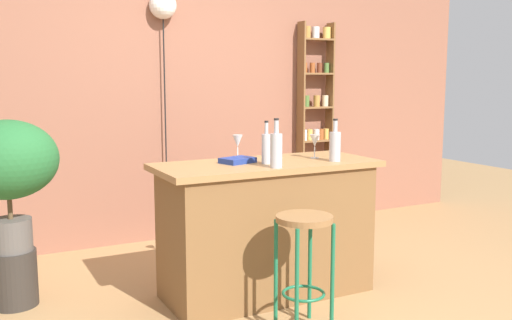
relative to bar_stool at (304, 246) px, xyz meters
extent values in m
plane|color=#A37A4C|center=(0.08, 0.30, -0.50)|extent=(12.00, 12.00, 0.00)
cube|color=#8C5642|center=(0.08, 2.25, 0.90)|extent=(6.40, 0.10, 2.80)
cube|color=brown|center=(0.08, 0.60, -0.07)|extent=(1.36, 0.58, 0.86)
cube|color=#9E7042|center=(0.08, 0.60, 0.38)|extent=(1.48, 0.63, 0.04)
cylinder|color=#196642|center=(-0.12, -0.12, -0.18)|extent=(0.02, 0.02, 0.64)
cylinder|color=#196642|center=(0.12, -0.12, -0.18)|extent=(0.02, 0.02, 0.64)
cylinder|color=#196642|center=(-0.12, 0.12, -0.18)|extent=(0.02, 0.02, 0.64)
cylinder|color=#196642|center=(0.12, 0.12, -0.18)|extent=(0.02, 0.02, 0.64)
torus|color=#196642|center=(0.00, 0.00, -0.28)|extent=(0.25, 0.25, 0.02)
cylinder|color=olive|center=(0.00, 0.00, 0.16)|extent=(0.33, 0.33, 0.03)
cube|color=brown|center=(1.28, 2.11, 0.49)|extent=(0.02, 0.13, 1.99)
cube|color=brown|center=(1.62, 2.11, 0.49)|extent=(0.02, 0.13, 1.99)
cube|color=brown|center=(1.45, 2.11, -0.34)|extent=(0.32, 0.13, 0.02)
cylinder|color=#AD7A38|center=(1.33, 2.11, -0.28)|extent=(0.05, 0.05, 0.09)
cylinder|color=#994C23|center=(1.41, 2.10, -0.28)|extent=(0.05, 0.05, 0.09)
cylinder|color=#994C23|center=(1.49, 2.10, -0.28)|extent=(0.05, 0.05, 0.09)
cylinder|color=brown|center=(1.58, 2.12, -0.28)|extent=(0.05, 0.05, 0.09)
cube|color=brown|center=(1.45, 2.11, 0.00)|extent=(0.32, 0.13, 0.02)
cylinder|color=#4C7033|center=(1.34, 2.12, 0.05)|extent=(0.07, 0.07, 0.09)
cylinder|color=#994C23|center=(1.45, 2.12, 0.05)|extent=(0.07, 0.07, 0.09)
cylinder|color=silver|center=(1.55, 2.10, 0.05)|extent=(0.07, 0.07, 0.09)
cube|color=brown|center=(1.45, 2.11, 0.33)|extent=(0.32, 0.13, 0.02)
cylinder|color=silver|center=(1.31, 2.10, 0.39)|extent=(0.06, 0.06, 0.11)
cylinder|color=gold|center=(1.38, 2.11, 0.39)|extent=(0.06, 0.06, 0.11)
cylinder|color=silver|center=(1.46, 2.10, 0.39)|extent=(0.06, 0.06, 0.11)
cylinder|color=#994C23|center=(1.51, 2.10, 0.39)|extent=(0.06, 0.06, 0.11)
cylinder|color=gold|center=(1.58, 2.11, 0.39)|extent=(0.06, 0.06, 0.11)
cube|color=brown|center=(1.45, 2.11, 0.66)|extent=(0.32, 0.13, 0.02)
cylinder|color=#4C7033|center=(1.34, 2.12, 0.72)|extent=(0.06, 0.06, 0.11)
cylinder|color=#AD7A38|center=(1.45, 2.10, 0.72)|extent=(0.06, 0.06, 0.11)
cylinder|color=beige|center=(1.56, 2.10, 0.72)|extent=(0.06, 0.06, 0.11)
cube|color=brown|center=(1.45, 2.11, 0.99)|extent=(0.32, 0.13, 0.02)
cylinder|color=#994C23|center=(1.32, 2.11, 1.05)|extent=(0.05, 0.05, 0.10)
cylinder|color=#994C23|center=(1.41, 2.12, 1.05)|extent=(0.05, 0.05, 0.10)
cylinder|color=brown|center=(1.49, 2.12, 1.05)|extent=(0.05, 0.05, 0.10)
cylinder|color=#4C7033|center=(1.57, 2.11, 1.05)|extent=(0.05, 0.05, 0.10)
cube|color=brown|center=(1.45, 2.11, 1.32)|extent=(0.32, 0.13, 0.02)
cylinder|color=#AD7A38|center=(1.33, 2.10, 1.39)|extent=(0.08, 0.08, 0.11)
cylinder|color=silver|center=(1.44, 2.11, 1.39)|extent=(0.08, 0.08, 0.11)
cylinder|color=gold|center=(1.56, 2.10, 1.39)|extent=(0.08, 0.08, 0.11)
cylinder|color=#2D2823|center=(-1.46, 1.15, -0.32)|extent=(0.28, 0.28, 0.36)
cylinder|color=#514C47|center=(-1.46, 1.15, -0.04)|extent=(0.25, 0.25, 0.21)
cylinder|color=brown|center=(-1.46, 1.15, 0.15)|extent=(0.03, 0.03, 0.16)
ellipsoid|color=#23602D|center=(-1.46, 1.15, 0.45)|extent=(0.62, 0.56, 0.50)
cylinder|color=#B2B2B7|center=(0.04, 0.53, 0.50)|extent=(0.06, 0.06, 0.19)
cylinder|color=#B2B2B7|center=(0.04, 0.53, 0.63)|extent=(0.02, 0.02, 0.07)
cylinder|color=black|center=(0.04, 0.53, 0.67)|extent=(0.03, 0.03, 0.01)
cylinder|color=#B2B2B7|center=(0.01, 0.36, 0.51)|extent=(0.07, 0.07, 0.21)
cylinder|color=#B2B2B7|center=(0.01, 0.36, 0.65)|extent=(0.03, 0.03, 0.08)
cylinder|color=black|center=(0.01, 0.36, 0.70)|extent=(0.03, 0.03, 0.01)
cylinder|color=#B2B2B7|center=(0.50, 0.42, 0.50)|extent=(0.07, 0.07, 0.20)
cylinder|color=#B2B2B7|center=(0.50, 0.42, 0.63)|extent=(0.03, 0.03, 0.08)
cylinder|color=black|center=(0.50, 0.42, 0.68)|extent=(0.03, 0.03, 0.01)
cylinder|color=silver|center=(-0.02, 0.83, 0.40)|extent=(0.06, 0.06, 0.00)
cylinder|color=silver|center=(-0.02, 0.83, 0.44)|extent=(0.01, 0.01, 0.07)
cone|color=silver|center=(-0.02, 0.83, 0.52)|extent=(0.07, 0.07, 0.08)
cylinder|color=silver|center=(0.46, 0.61, 0.40)|extent=(0.06, 0.06, 0.00)
cylinder|color=silver|center=(0.46, 0.61, 0.44)|extent=(0.01, 0.01, 0.07)
cone|color=silver|center=(0.46, 0.61, 0.52)|extent=(0.07, 0.07, 0.08)
cube|color=navy|center=(-0.11, 0.65, 0.42)|extent=(0.25, 0.21, 0.03)
cylinder|color=black|center=(-0.10, 2.14, 0.53)|extent=(0.01, 0.01, 2.06)
sphere|color=white|center=(-0.10, 2.14, 1.56)|extent=(0.23, 0.23, 0.23)
camera|label=1|loc=(-1.69, -2.68, 0.95)|focal=40.14mm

